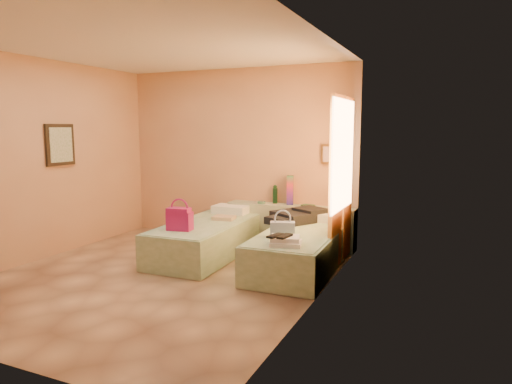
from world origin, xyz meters
TOP-DOWN VIEW (x-y plane):
  - ground at (0.00, 0.00)m, footprint 4.50×4.50m
  - room_walls at (0.21, 0.57)m, footprint 4.02×4.51m
  - headboard_ledge at (0.98, 2.10)m, footprint 2.05×0.30m
  - bed_left at (0.07, 1.05)m, footprint 0.96×2.02m
  - bed_right at (1.50, 1.02)m, footprint 0.96×2.02m
  - water_bottle at (0.70, 2.16)m, footprint 0.10×0.10m
  - rainbow_box at (0.96, 2.15)m, footprint 0.12×0.12m
  - small_dish at (0.50, 2.06)m, footprint 0.14×0.14m
  - green_book at (1.27, 2.08)m, footprint 0.21×0.17m
  - flower_vase at (1.79, 2.06)m, footprint 0.22×0.22m
  - magenta_handbag at (0.01, 0.48)m, footprint 0.35×0.23m
  - khaki_garment at (0.21, 1.33)m, footprint 0.34×0.29m
  - clothes_pile at (1.24, 1.59)m, footprint 0.81×0.81m
  - blue_handbag at (1.39, 0.65)m, footprint 0.33×0.22m
  - towel_stack at (1.56, 0.31)m, footprint 0.41×0.37m
  - sandal_pair at (1.50, 0.26)m, footprint 0.23×0.27m

SIDE VIEW (x-z plane):
  - ground at x=0.00m, z-range 0.00..0.00m
  - bed_left at x=0.07m, z-range 0.00..0.50m
  - bed_right at x=1.50m, z-range 0.00..0.50m
  - headboard_ledge at x=0.98m, z-range 0.00..0.65m
  - khaki_garment at x=0.21m, z-range 0.50..0.55m
  - towel_stack at x=1.56m, z-range 0.50..0.60m
  - clothes_pile at x=1.24m, z-range 0.50..0.68m
  - blue_handbag at x=1.39m, z-range 0.50..0.70m
  - sandal_pair at x=1.50m, z-range 0.60..0.62m
  - magenta_handbag at x=0.01m, z-range 0.50..0.80m
  - green_book at x=1.27m, z-range 0.65..0.68m
  - small_dish at x=0.50m, z-range 0.65..0.68m
  - flower_vase at x=1.79m, z-range 0.65..0.88m
  - water_bottle at x=0.70m, z-range 0.65..0.93m
  - rainbow_box at x=0.96m, z-range 0.65..1.11m
  - room_walls at x=0.21m, z-range 0.38..3.19m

